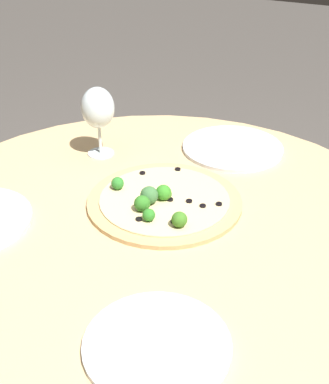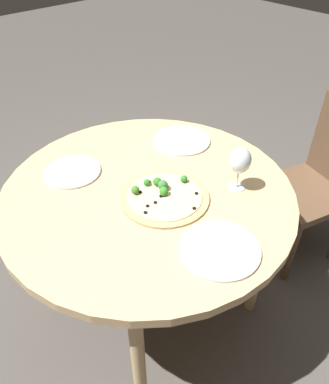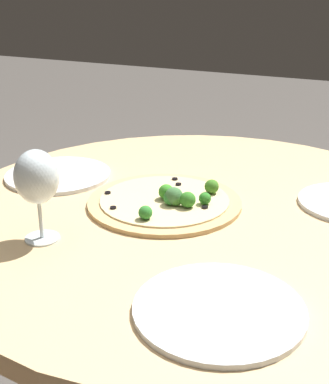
{
  "view_description": "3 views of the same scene",
  "coord_description": "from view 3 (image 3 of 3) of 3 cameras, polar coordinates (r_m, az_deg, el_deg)",
  "views": [
    {
      "loc": [
        0.82,
        0.43,
        1.41
      ],
      "look_at": [
        -0.08,
        -0.02,
        0.8
      ],
      "focal_mm": 50.0,
      "sensor_mm": 36.0,
      "label": 1
    },
    {
      "loc": [
        -0.9,
        0.73,
        1.7
      ],
      "look_at": [
        -0.08,
        -0.02,
        0.8
      ],
      "focal_mm": 35.0,
      "sensor_mm": 36.0,
      "label": 2
    },
    {
      "loc": [
        0.39,
        -1.02,
        1.25
      ],
      "look_at": [
        -0.08,
        -0.02,
        0.8
      ],
      "focal_mm": 50.0,
      "sensor_mm": 36.0,
      "label": 3
    }
  ],
  "objects": [
    {
      "name": "plate_far",
      "position": [
        0.85,
        5.84,
        -12.32
      ],
      "size": [
        0.27,
        0.27,
        0.01
      ],
      "color": "silver",
      "rests_on": "dining_table"
    },
    {
      "name": "wine_glass",
      "position": [
        1.03,
        -13.48,
        1.39
      ],
      "size": [
        0.08,
        0.08,
        0.18
      ],
      "color": "silver",
      "rests_on": "dining_table"
    },
    {
      "name": "dining_table",
      "position": [
        1.22,
        3.91,
        -4.59
      ],
      "size": [
        1.17,
        1.17,
        0.77
      ],
      "color": "tan",
      "rests_on": "ground_plane"
    },
    {
      "name": "pizza",
      "position": [
        1.2,
        0.24,
        -0.93
      ],
      "size": [
        0.35,
        0.35,
        0.05
      ],
      "color": "tan",
      "rests_on": "dining_table"
    },
    {
      "name": "plate_side",
      "position": [
        1.4,
        -11.26,
        1.81
      ],
      "size": [
        0.27,
        0.27,
        0.01
      ],
      "color": "silver",
      "rests_on": "dining_table"
    }
  ]
}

